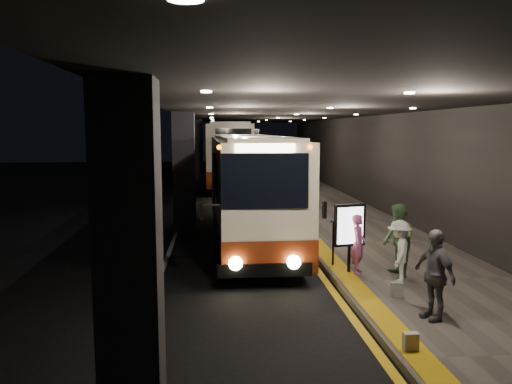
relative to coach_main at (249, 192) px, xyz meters
name	(u,v)px	position (x,y,z in m)	size (l,w,h in m)	color
ground	(228,256)	(-0.77, -2.17, -1.65)	(90.00, 90.00, 0.00)	black
lane_line_white	(179,225)	(-2.57, 2.83, -1.65)	(0.12, 50.00, 0.01)	silver
kerb_stripe_yellow	(283,224)	(1.58, 2.83, -1.65)	(0.18, 50.00, 0.01)	gold
sidewalk	(342,221)	(3.98, 2.83, -1.58)	(4.50, 50.00, 0.15)	#514C44
tactile_strip	(296,220)	(2.08, 2.83, -1.50)	(0.50, 50.00, 0.01)	gold
terminal_wall	(399,149)	(6.23, 2.83, 1.35)	(0.10, 50.00, 6.00)	black
support_columns	(184,172)	(-2.27, 1.83, 0.55)	(0.80, 24.80, 4.40)	black
canopy	(288,108)	(1.73, 2.83, 2.95)	(9.00, 50.00, 0.40)	black
coach_main	(249,192)	(0.00, 0.00, 0.00)	(2.56, 11.13, 3.45)	#EEE4C7
coach_second	(233,156)	(0.11, 17.51, 0.31)	(3.48, 13.14, 4.09)	#EEE4C7
coach_third	(231,150)	(0.37, 30.15, 0.21)	(2.73, 12.38, 3.88)	#EEE4C7
passenger_boarding	(358,244)	(2.43, -4.70, -0.75)	(0.55, 0.36, 1.50)	#BA5790
passenger_waiting_green	(398,241)	(3.31, -5.07, -0.60)	(0.88, 0.54, 1.81)	#41693A
passenger_waiting_white	(399,252)	(3.16, -5.58, -0.75)	(0.97, 0.45, 1.51)	silver
passenger_waiting_grey	(434,274)	(2.99, -7.81, -0.63)	(1.02, 0.52, 1.75)	#545359
bag_polka	(397,290)	(2.76, -6.54, -1.34)	(0.27, 0.11, 0.32)	black
bag_plain	(411,342)	(2.03, -9.12, -1.35)	(0.24, 0.14, 0.30)	#B8B3AC
info_sign	(350,227)	(2.23, -4.60, -0.32)	(0.83, 0.27, 1.75)	black
stanchion_post	(333,243)	(1.98, -3.91, -0.91)	(0.05, 0.05, 1.19)	black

